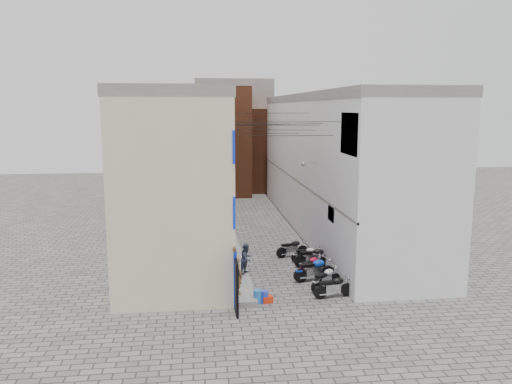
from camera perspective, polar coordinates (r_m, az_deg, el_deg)
name	(u,v)px	position (r m, az deg, el deg)	size (l,w,h in m)	color
ground	(296,306)	(21.25, 4.61, -12.83)	(90.00, 90.00, 0.00)	#565351
plinth	(227,229)	(33.27, -3.33, -4.28)	(0.90, 26.00, 0.25)	slate
building_left	(181,165)	(32.40, -8.59, 3.12)	(5.10, 27.00, 9.00)	beige
building_right	(332,162)	(33.66, 8.68, 3.37)	(5.94, 26.00, 9.00)	silver
building_far_brick_left	(217,141)	(47.38, -4.48, 5.83)	(6.00, 6.00, 10.00)	brown
building_far_brick_right	(266,149)	(49.90, 1.21, 4.90)	(5.00, 6.00, 8.00)	brown
building_far_concrete	(233,132)	(53.45, -2.60, 6.81)	(8.00, 5.00, 11.00)	slate
far_shopfront	(241,185)	(45.15, -1.72, 0.82)	(2.00, 0.30, 2.40)	black
overhead_wires	(270,126)	(27.19, 1.59, 7.55)	(5.80, 13.02, 1.32)	black
motorcycle_a	(334,286)	(22.12, 8.88, -10.52)	(0.58, 1.84, 1.07)	black
motorcycle_b	(326,277)	(23.01, 7.99, -9.65)	(0.60, 1.89, 1.10)	#B7B7BC
motorcycle_c	(314,268)	(24.00, 6.68, -8.65)	(0.66, 2.10, 1.22)	#0B36A9
motorcycle_d	(311,264)	(24.89, 6.32, -8.23)	(0.55, 1.73, 1.00)	#AA0C2E
motorcycle_e	(314,256)	(25.93, 6.63, -7.29)	(0.64, 2.04, 1.18)	black
motorcycle_f	(307,254)	(26.68, 5.86, -7.01)	(0.53, 1.69, 0.98)	#B7B5BB
motorcycle_g	(292,247)	(27.62, 4.16, -6.32)	(0.58, 1.85, 1.07)	black
person_a	(238,275)	(21.49, -2.12, -9.47)	(0.60, 0.40, 1.66)	olive
person_b	(247,259)	(24.04, -1.09, -7.62)	(0.71, 0.55, 1.46)	#31394A
water_jug_near	(264,297)	(21.42, 0.98, -11.88)	(0.33, 0.33, 0.51)	#2636C1
water_jug_far	(258,296)	(21.37, 0.19, -11.86)	(0.36, 0.36, 0.56)	blue
red_crate	(267,299)	(21.48, 1.29, -12.16)	(0.44, 0.33, 0.28)	red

